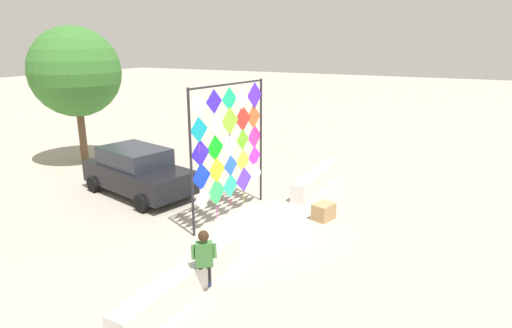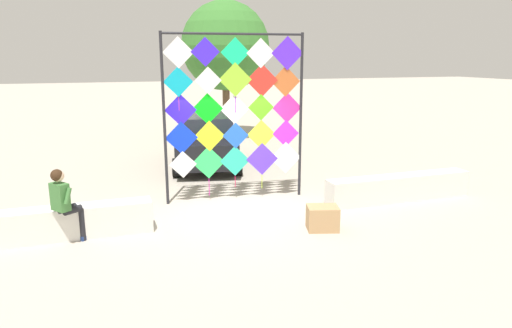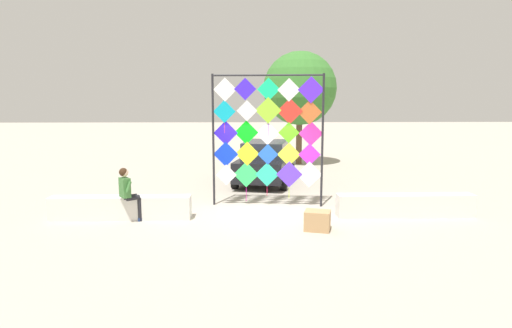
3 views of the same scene
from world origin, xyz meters
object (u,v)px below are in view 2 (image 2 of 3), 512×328
object	(u,v)px
seated_vendor	(65,200)
parked_car	(207,140)
tree_broadleaf	(227,45)
kite_display_rack	(236,107)
cardboard_box_large	(323,218)

from	to	relation	value
seated_vendor	parked_car	bearing A→B (deg)	54.64
seated_vendor	tree_broadleaf	world-z (taller)	tree_broadleaf
kite_display_rack	seated_vendor	xyz separation A→B (m)	(-3.83, -1.69, -1.44)
kite_display_rack	seated_vendor	world-z (taller)	kite_display_rack
seated_vendor	tree_broadleaf	xyz separation A→B (m)	(6.02, 10.52, 3.09)
kite_display_rack	cardboard_box_large	size ratio (longest dim) A/B	6.47
cardboard_box_large	tree_broadleaf	distance (m)	12.05
seated_vendor	cardboard_box_large	world-z (taller)	seated_vendor
parked_car	tree_broadleaf	world-z (taller)	tree_broadleaf
parked_car	tree_broadleaf	xyz separation A→B (m)	(2.05, 4.93, 3.13)
seated_vendor	tree_broadleaf	size ratio (longest dim) A/B	0.25
seated_vendor	tree_broadleaf	bearing A→B (deg)	60.22
kite_display_rack	tree_broadleaf	world-z (taller)	tree_broadleaf
cardboard_box_large	kite_display_rack	bearing A→B (deg)	112.79
kite_display_rack	cardboard_box_large	world-z (taller)	kite_display_rack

